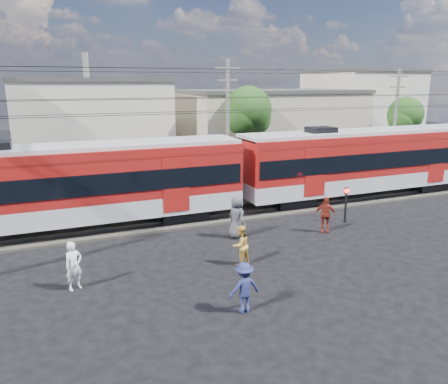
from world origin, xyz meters
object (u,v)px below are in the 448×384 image
at_px(commuter_train, 79,182).
at_px(car_silver, 435,163).
at_px(pedestrian_c, 244,287).
at_px(crossing_signal, 346,198).
at_px(pedestrian_a, 74,266).

distance_m(commuter_train, car_silver, 27.73).
height_order(pedestrian_c, crossing_signal, crossing_signal).
relative_size(commuter_train, pedestrian_a, 29.35).
bearing_deg(pedestrian_c, crossing_signal, -147.14).
height_order(car_silver, crossing_signal, crossing_signal).
distance_m(commuter_train, pedestrian_c, 10.76).
distance_m(pedestrian_a, car_silver, 30.04).
bearing_deg(pedestrian_c, car_silver, -151.83).
xyz_separation_m(commuter_train, car_silver, (27.36, 4.19, -1.69)).
distance_m(pedestrian_a, crossing_signal, 13.57).
bearing_deg(commuter_train, pedestrian_a, -97.28).
distance_m(commuter_train, crossing_signal, 13.11).
distance_m(pedestrian_c, car_silver, 27.34).
height_order(pedestrian_a, pedestrian_c, pedestrian_a).
relative_size(pedestrian_c, car_silver, 0.39).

